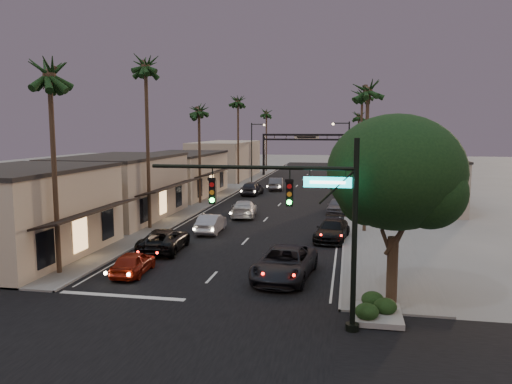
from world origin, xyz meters
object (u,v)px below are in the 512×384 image
at_px(palm_lc, 199,107).
at_px(curbside_near, 285,263).
at_px(palm_rc, 359,114).
at_px(streetlight_right, 346,152).
at_px(oncoming_silver, 211,223).
at_px(oncoming_red, 133,263).
at_px(palm_ld, 238,99).
at_px(palm_ra, 368,85).
at_px(palm_rb, 362,91).
at_px(palm_la, 49,67).
at_px(oncoming_pickup, 164,240).
at_px(traffic_signal, 307,206).
at_px(corner_tree, 397,177).
at_px(streetlight_left, 253,148).
at_px(arch, 306,144).
at_px(palm_far, 266,111).
at_px(curbside_black, 332,230).
at_px(palm_lb, 145,61).

distance_m(palm_lc, curbside_near, 29.92).
bearing_deg(palm_rc, streetlight_right, -95.05).
bearing_deg(oncoming_silver, oncoming_red, 82.37).
height_order(streetlight_right, palm_ld, palm_ld).
relative_size(palm_ra, palm_rb, 0.93).
relative_size(palm_la, oncoming_pickup, 2.42).
xyz_separation_m(streetlight_right, palm_ld, (-15.52, 10.00, 7.09)).
bearing_deg(traffic_signal, palm_ra, 81.72).
bearing_deg(palm_ra, palm_la, -138.91).
relative_size(corner_tree, curbside_near, 1.44).
relative_size(streetlight_left, palm_lc, 0.74).
relative_size(streetlight_right, oncoming_red, 2.29).
height_order(streetlight_right, palm_lc, palm_lc).
distance_m(palm_ld, palm_rc, 19.51).
relative_size(traffic_signal, oncoming_pickup, 1.56).
relative_size(arch, palm_far, 1.15).
distance_m(traffic_signal, palm_ld, 53.47).
bearing_deg(streetlight_left, palm_ld, -119.25).
height_order(palm_rb, curbside_near, palm_rb).
xyz_separation_m(streetlight_left, palm_lc, (-1.68, -22.00, 5.14)).
relative_size(arch, palm_ld, 1.07).
bearing_deg(palm_ld, oncoming_silver, -80.95).
distance_m(corner_tree, streetlight_left, 53.15).
height_order(palm_ra, curbside_black, palm_ra).
bearing_deg(oncoming_red, oncoming_silver, -99.70).
distance_m(palm_la, palm_lc, 27.02).
xyz_separation_m(arch, streetlight_left, (-6.92, -12.00, -0.20)).
bearing_deg(oncoming_red, streetlight_right, -111.79).
relative_size(palm_lb, palm_lc, 1.25).
bearing_deg(corner_tree, streetlight_left, 107.97).
bearing_deg(curbside_near, palm_rc, 90.66).
bearing_deg(palm_lb, corner_tree, -38.83).
xyz_separation_m(arch, oncoming_silver, (-3.28, -48.41, -4.79)).
distance_m(arch, curbside_near, 59.70).
bearing_deg(arch, palm_lb, -100.16).
xyz_separation_m(palm_far, oncoming_silver, (5.02, -56.42, -10.70)).
bearing_deg(palm_ra, oncoming_pickup, -146.81).
height_order(streetlight_left, palm_ld, palm_ld).
xyz_separation_m(palm_ld, palm_far, (0.30, 23.00, -0.97)).
relative_size(palm_far, curbside_black, 2.52).
bearing_deg(traffic_signal, arch, 94.93).
height_order(streetlight_left, palm_rb, palm_rb).
height_order(corner_tree, arch, corner_tree).
height_order(oncoming_red, oncoming_pickup, oncoming_pickup).
bearing_deg(palm_lc, oncoming_red, -81.10).
height_order(palm_lb, palm_rb, palm_lb).
bearing_deg(palm_rc, palm_far, 140.36).
distance_m(streetlight_left, curbside_near, 48.83).
relative_size(corner_tree, arch, 0.58).
xyz_separation_m(palm_la, oncoming_red, (4.11, 0.77, -10.77)).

